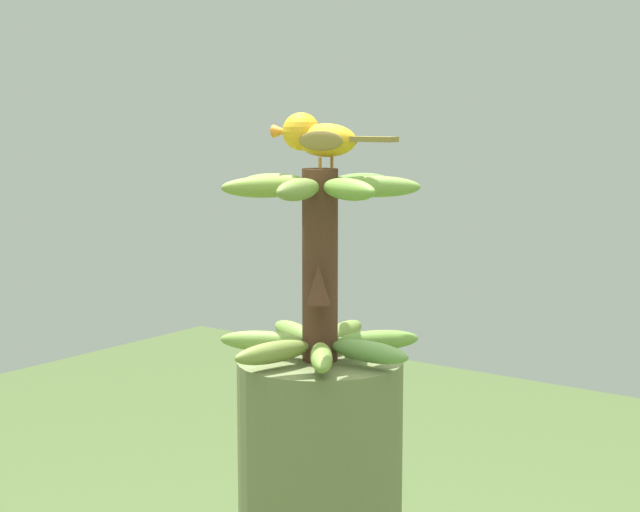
% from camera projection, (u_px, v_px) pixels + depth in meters
% --- Properties ---
extents(banana_bunch, '(0.32, 0.32, 0.30)m').
position_uv_depth(banana_bunch, '(320.00, 266.00, 1.59)').
color(banana_bunch, '#4C2D1E').
rests_on(banana_bunch, banana_tree).
extents(perched_bird, '(0.22, 0.07, 0.09)m').
position_uv_depth(perched_bird, '(317.00, 137.00, 1.58)').
color(perched_bird, '#C68933').
rests_on(perched_bird, banana_bunch).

